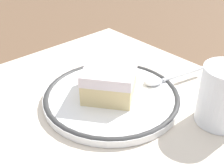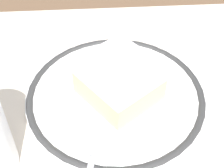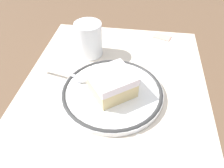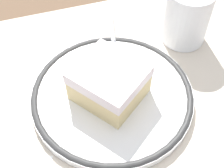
{
  "view_description": "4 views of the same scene",
  "coord_description": "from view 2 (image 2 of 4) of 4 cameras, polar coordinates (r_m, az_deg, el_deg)",
  "views": [
    {
      "loc": [
        -0.27,
        0.27,
        0.28
      ],
      "look_at": [
        0.02,
        -0.0,
        0.03
      ],
      "focal_mm": 47.32,
      "sensor_mm": 36.0,
      "label": 1
    },
    {
      "loc": [
        0.0,
        -0.29,
        0.33
      ],
      "look_at": [
        0.02,
        -0.0,
        0.03
      ],
      "focal_mm": 54.83,
      "sensor_mm": 36.0,
      "label": 2
    },
    {
      "loc": [
        0.37,
        0.05,
        0.36
      ],
      "look_at": [
        0.02,
        -0.0,
        0.03
      ],
      "focal_mm": 35.9,
      "sensor_mm": 36.0,
      "label": 3
    },
    {
      "loc": [
        0.1,
        0.25,
        0.37
      ],
      "look_at": [
        0.02,
        -0.0,
        0.03
      ],
      "focal_mm": 51.5,
      "sensor_mm": 36.0,
      "label": 4
    }
  ],
  "objects": [
    {
      "name": "spoon",
      "position": [
        0.36,
        -4.2,
        -12.95
      ],
      "size": [
        0.04,
        0.13,
        0.01
      ],
      "color": "silver",
      "rests_on": "plate"
    },
    {
      "name": "placemat",
      "position": [
        0.43,
        -3.1,
        -3.06
      ],
      "size": [
        0.54,
        0.43,
        0.0
      ],
      "primitive_type": "cube",
      "color": "beige",
      "rests_on": "ground_plane"
    },
    {
      "name": "ground_plane",
      "position": [
        0.43,
        -3.1,
        -3.12
      ],
      "size": [
        2.4,
        2.4,
        0.0
      ],
      "primitive_type": "plane",
      "color": "brown"
    },
    {
      "name": "plate",
      "position": [
        0.43,
        -0.0,
        -2.28
      ],
      "size": [
        0.22,
        0.22,
        0.01
      ],
      "color": "white",
      "rests_on": "placemat"
    },
    {
      "name": "napkin",
      "position": [
        0.53,
        16.67,
        5.99
      ],
      "size": [
        0.13,
        0.13,
        0.0
      ],
      "primitive_type": "cube",
      "rotation": [
        0.0,
        0.0,
        2.87
      ],
      "color": "white",
      "rests_on": "placemat"
    },
    {
      "name": "cake_slice",
      "position": [
        0.41,
        0.59,
        0.37
      ],
      "size": [
        0.11,
        0.12,
        0.05
      ],
      "color": "beige",
      "rests_on": "plate"
    }
  ]
}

